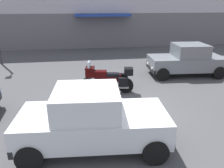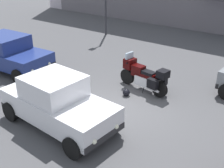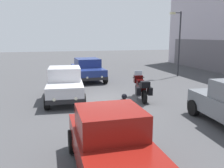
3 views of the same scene
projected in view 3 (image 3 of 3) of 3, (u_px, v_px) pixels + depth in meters
ground_plane at (107, 102)px, 11.70m from camera, size 80.00×80.00×0.00m
motorcycle at (141, 87)px, 11.99m from camera, size 2.25×0.93×1.36m
helmet at (124, 96)px, 12.15m from camera, size 0.28×0.28×0.28m
car_sedan_far at (87, 69)px, 17.44m from camera, size 4.64×2.10×1.56m
car_compact_side at (110, 142)px, 5.47m from camera, size 3.48×1.71×1.56m
car_wagon_end at (65, 84)px, 11.87m from camera, size 3.96×2.04×1.64m
streetlamp_curbside at (178, 38)px, 18.53m from camera, size 0.28×0.94×4.97m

